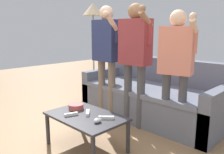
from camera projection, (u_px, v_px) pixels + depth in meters
ground_plane at (84, 144)px, 2.67m from camera, size 12.00×12.00×0.00m
couch at (153, 97)px, 3.51m from camera, size 2.12×0.94×0.86m
coffee_table at (86, 119)px, 2.53m from camera, size 0.86×0.55×0.38m
snack_bowl at (76, 106)px, 2.72m from camera, size 0.17×0.17×0.06m
game_remote_nunchuk at (98, 120)px, 2.32m from camera, size 0.06×0.09×0.05m
floor_lamp at (93, 15)px, 4.25m from camera, size 0.38×0.38×1.78m
player_left at (106, 49)px, 3.36m from camera, size 0.48×0.35×1.63m
player_center at (135, 51)px, 3.01m from camera, size 0.49×0.32×1.62m
player_right at (176, 60)px, 2.67m from camera, size 0.48×0.29×1.51m
game_remote_wand_near at (106, 118)px, 2.42m from camera, size 0.14×0.13×0.03m
game_remote_wand_far at (88, 113)px, 2.56m from camera, size 0.14×0.13×0.03m
game_remote_wand_spare at (71, 114)px, 2.51m from camera, size 0.08×0.15×0.03m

